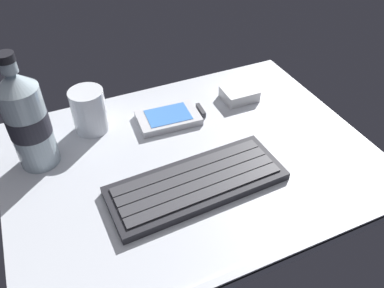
% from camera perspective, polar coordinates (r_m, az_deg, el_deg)
% --- Properties ---
extents(ground_plane, '(0.64, 0.48, 0.03)m').
position_cam_1_polar(ground_plane, '(0.69, 0.08, -2.61)').
color(ground_plane, silver).
extents(keyboard, '(0.29, 0.12, 0.02)m').
position_cam_1_polar(keyboard, '(0.63, 0.73, -5.78)').
color(keyboard, '#232328').
rests_on(keyboard, ground_plane).
extents(handheld_device, '(0.13, 0.08, 0.02)m').
position_cam_1_polar(handheld_device, '(0.76, -3.08, 4.04)').
color(handheld_device, silver).
rests_on(handheld_device, ground_plane).
extents(juice_cup, '(0.06, 0.06, 0.09)m').
position_cam_1_polar(juice_cup, '(0.74, -14.97, 4.58)').
color(juice_cup, silver).
rests_on(juice_cup, ground_plane).
extents(water_bottle, '(0.07, 0.07, 0.21)m').
position_cam_1_polar(water_bottle, '(0.67, -23.25, 3.28)').
color(water_bottle, silver).
rests_on(water_bottle, ground_plane).
extents(charger_block, '(0.07, 0.06, 0.02)m').
position_cam_1_polar(charger_block, '(0.82, 7.03, 7.35)').
color(charger_block, white).
rests_on(charger_block, ground_plane).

